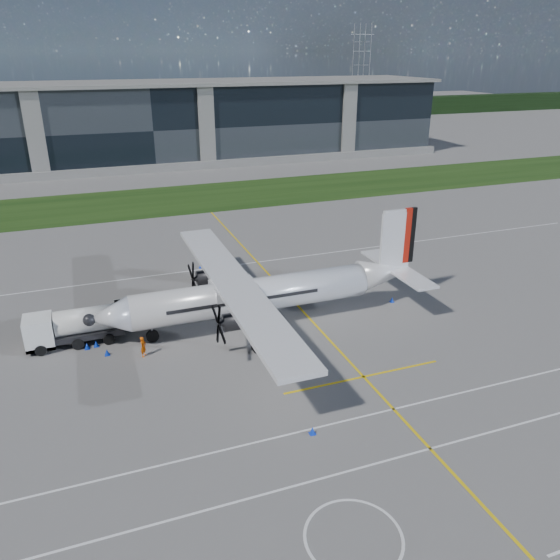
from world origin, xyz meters
TOP-DOWN VIEW (x-y plane):
  - ground at (0.00, 40.00)m, footprint 400.00×400.00m
  - grass_strip at (0.00, 48.00)m, footprint 400.00×18.00m
  - terminal_building at (0.00, 80.00)m, footprint 120.00×20.00m
  - tree_line at (0.00, 140.00)m, footprint 400.00×6.00m
  - pylon_east at (85.00, 150.00)m, footprint 9.00×4.60m
  - yellow_taxiway_centerline at (3.00, 10.00)m, footprint 0.20×70.00m
  - white_lane_line at (0.00, -14.00)m, footprint 90.00×0.15m
  - turboprop_aircraft at (-0.83, 4.22)m, footprint 27.92×28.95m
  - fuel_tanker_truck at (-16.31, 6.07)m, footprint 7.55×2.45m
  - baggage_tug at (-10.92, 7.80)m, footprint 3.43×2.06m
  - ground_crew_person at (-11.07, 2.24)m, footprint 0.86×0.91m
  - safety_cone_nose_stbd at (-14.36, 4.95)m, footprint 0.36×0.36m
  - safety_cone_nose_port at (-13.66, 3.31)m, footprint 0.36×0.36m
  - safety_cone_tail at (11.35, 4.10)m, footprint 0.36×0.36m
  - safety_cone_portwing at (-2.83, -10.43)m, footprint 0.36×0.36m
  - safety_cone_fwd at (-15.04, 4.80)m, footprint 0.36×0.36m
  - safety_cone_stbdwing at (-3.13, 18.45)m, footprint 0.36×0.36m

SIDE VIEW (x-z plane):
  - ground at x=0.00m, z-range 0.00..0.00m
  - yellow_taxiway_centerline at x=3.00m, z-range 0.00..0.01m
  - white_lane_line at x=0.00m, z-range 0.00..0.01m
  - grass_strip at x=0.00m, z-range 0.00..0.04m
  - safety_cone_nose_stbd at x=-14.36m, z-range 0.00..0.50m
  - safety_cone_nose_port at x=-13.66m, z-range 0.00..0.50m
  - safety_cone_tail at x=11.35m, z-range 0.00..0.50m
  - safety_cone_portwing at x=-2.83m, z-range 0.00..0.50m
  - safety_cone_fwd at x=-15.04m, z-range 0.00..0.50m
  - safety_cone_stbdwing at x=-3.13m, z-range 0.00..0.50m
  - ground_crew_person at x=-11.07m, z-range 0.00..1.83m
  - baggage_tug at x=-10.92m, z-range 0.00..2.06m
  - fuel_tanker_truck at x=-16.31m, z-range 0.00..2.83m
  - tree_line at x=0.00m, z-range 0.00..6.00m
  - turboprop_aircraft at x=-0.83m, z-range 0.00..8.69m
  - terminal_building at x=0.00m, z-range 0.00..15.00m
  - pylon_east at x=85.00m, z-range 0.00..30.00m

